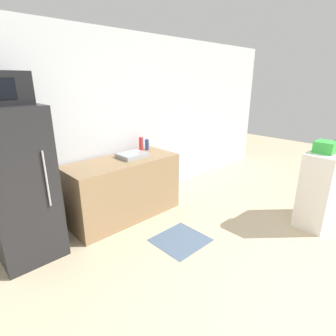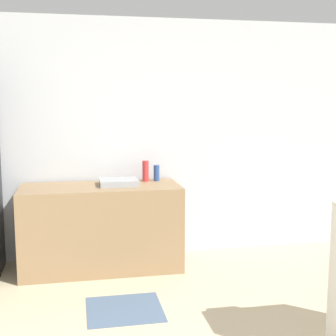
{
  "view_description": "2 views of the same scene",
  "coord_description": "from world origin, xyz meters",
  "px_view_note": "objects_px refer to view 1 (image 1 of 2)",
  "views": [
    {
      "loc": [
        -1.96,
        -0.21,
        1.92
      ],
      "look_at": [
        0.16,
        2.02,
        0.89
      ],
      "focal_mm": 28.0,
      "sensor_mm": 36.0,
      "label": 1
    },
    {
      "loc": [
        -0.24,
        -1.92,
        1.72
      ],
      "look_at": [
        0.51,
        1.88,
        1.16
      ],
      "focal_mm": 50.0,
      "sensor_mm": 36.0,
      "label": 2
    }
  ],
  "objects_px": {
    "bottle_tall": "(141,144)",
    "basket": "(326,147)",
    "bottle_short": "(147,145)",
    "refrigerator": "(20,186)",
    "microwave": "(1,88)",
    "jar": "(336,144)"
  },
  "relations": [
    {
      "from": "microwave",
      "to": "bottle_short",
      "type": "bearing_deg",
      "value": 5.92
    },
    {
      "from": "microwave",
      "to": "jar",
      "type": "distance_m",
      "value": 4.07
    },
    {
      "from": "bottle_short",
      "to": "basket",
      "type": "bearing_deg",
      "value": -62.39
    },
    {
      "from": "microwave",
      "to": "basket",
      "type": "height_order",
      "value": "microwave"
    },
    {
      "from": "bottle_tall",
      "to": "basket",
      "type": "xyz_separation_m",
      "value": [
        1.27,
        -2.2,
        0.13
      ]
    },
    {
      "from": "microwave",
      "to": "basket",
      "type": "xyz_separation_m",
      "value": [
        3.08,
        -2.01,
        -0.74
      ]
    },
    {
      "from": "refrigerator",
      "to": "microwave",
      "type": "relative_size",
      "value": 3.47
    },
    {
      "from": "bottle_tall",
      "to": "refrigerator",
      "type": "bearing_deg",
      "value": -173.88
    },
    {
      "from": "bottle_short",
      "to": "basket",
      "type": "relative_size",
      "value": 0.66
    },
    {
      "from": "refrigerator",
      "to": "bottle_short",
      "type": "xyz_separation_m",
      "value": [
        1.93,
        0.2,
        0.1
      ]
    },
    {
      "from": "bottle_tall",
      "to": "basket",
      "type": "height_order",
      "value": "basket"
    },
    {
      "from": "bottle_tall",
      "to": "basket",
      "type": "relative_size",
      "value": 0.85
    },
    {
      "from": "jar",
      "to": "basket",
      "type": "bearing_deg",
      "value": 174.91
    },
    {
      "from": "refrigerator",
      "to": "basket",
      "type": "relative_size",
      "value": 6.52
    },
    {
      "from": "bottle_tall",
      "to": "jar",
      "type": "bearing_deg",
      "value": -53.95
    },
    {
      "from": "microwave",
      "to": "basket",
      "type": "bearing_deg",
      "value": -33.09
    },
    {
      "from": "microwave",
      "to": "jar",
      "type": "xyz_separation_m",
      "value": [
        3.43,
        -2.04,
        -0.76
      ]
    },
    {
      "from": "bottle_tall",
      "to": "bottle_short",
      "type": "relative_size",
      "value": 1.29
    },
    {
      "from": "basket",
      "to": "bottle_short",
      "type": "bearing_deg",
      "value": 117.61
    },
    {
      "from": "microwave",
      "to": "bottle_short",
      "type": "relative_size",
      "value": 2.85
    },
    {
      "from": "bottle_short",
      "to": "basket",
      "type": "xyz_separation_m",
      "value": [
        1.15,
        -2.21,
        0.16
      ]
    },
    {
      "from": "microwave",
      "to": "bottle_tall",
      "type": "xyz_separation_m",
      "value": [
        1.81,
        0.2,
        -0.88
      ]
    }
  ]
}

